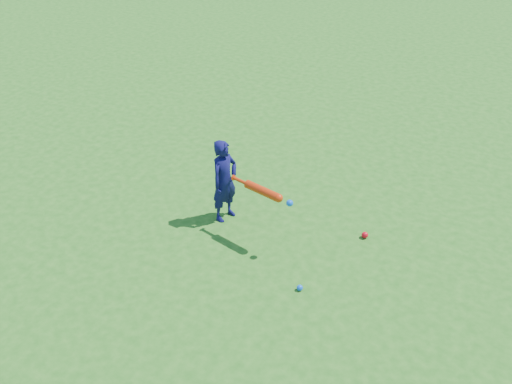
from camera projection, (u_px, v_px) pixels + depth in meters
ground at (168, 210)px, 7.33m from camera, size 80.00×80.00×0.00m
child at (225, 181)px, 6.92m from camera, size 0.34×0.44×1.07m
ground_ball_red at (365, 235)px, 6.82m from camera, size 0.08×0.08×0.08m
ground_ball_blue at (300, 288)px, 6.06m from camera, size 0.07×0.07×0.07m
bat_swing at (265, 192)px, 6.43m from camera, size 0.86×0.26×0.10m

